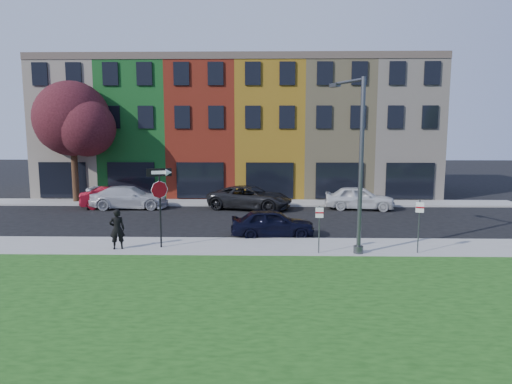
{
  "coord_description": "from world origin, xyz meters",
  "views": [
    {
      "loc": [
        -0.28,
        -16.39,
        5.19
      ],
      "look_at": [
        -0.72,
        4.0,
        2.35
      ],
      "focal_mm": 32.0,
      "sensor_mm": 36.0,
      "label": 1
    }
  ],
  "objects_px": {
    "stop_sign": "(160,192)",
    "man": "(117,229)",
    "sedan_near": "(273,223)",
    "street_lamp": "(358,166)"
  },
  "relations": [
    {
      "from": "man",
      "to": "sedan_near",
      "type": "height_order",
      "value": "man"
    },
    {
      "from": "sedan_near",
      "to": "street_lamp",
      "type": "xyz_separation_m",
      "value": [
        3.39,
        -3.07,
        3.01
      ]
    },
    {
      "from": "stop_sign",
      "to": "sedan_near",
      "type": "height_order",
      "value": "stop_sign"
    },
    {
      "from": "stop_sign",
      "to": "sedan_near",
      "type": "distance_m",
      "value": 5.76
    },
    {
      "from": "sedan_near",
      "to": "stop_sign",
      "type": "bearing_deg",
      "value": 113.21
    },
    {
      "from": "stop_sign",
      "to": "man",
      "type": "bearing_deg",
      "value": 173.12
    },
    {
      "from": "stop_sign",
      "to": "man",
      "type": "xyz_separation_m",
      "value": [
        -1.79,
        -0.28,
        -1.56
      ]
    },
    {
      "from": "man",
      "to": "sedan_near",
      "type": "xyz_separation_m",
      "value": [
        6.63,
        2.81,
        -0.29
      ]
    },
    {
      "from": "street_lamp",
      "to": "stop_sign",
      "type": "bearing_deg",
      "value": 152.96
    },
    {
      "from": "man",
      "to": "street_lamp",
      "type": "distance_m",
      "value": 10.38
    }
  ]
}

